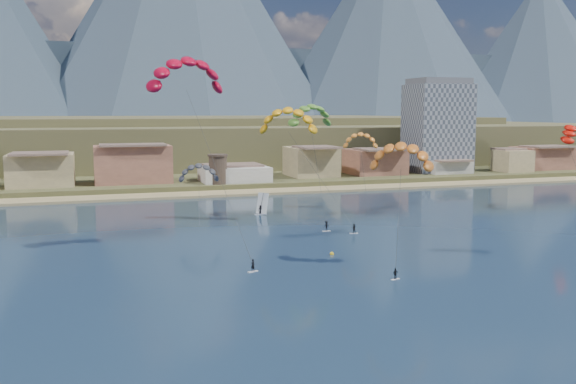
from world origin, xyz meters
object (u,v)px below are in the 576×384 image
(watchtower, at_px, (218,169))
(kitesurfer_orange, at_px, (401,152))
(kitesurfer_green, at_px, (311,113))
(buoy, at_px, (332,254))
(apartment_tower, at_px, (438,126))
(kitesurfer_red, at_px, (186,69))
(kitesurfer_yellow, at_px, (288,117))
(windsurfer, at_px, (261,208))

(watchtower, relative_size, kitesurfer_orange, 0.44)
(kitesurfer_green, bearing_deg, watchtower, 101.22)
(watchtower, distance_m, kitesurfer_green, 54.13)
(kitesurfer_green, relative_size, buoy, 40.01)
(apartment_tower, bearing_deg, kitesurfer_orange, -123.42)
(kitesurfer_red, bearing_deg, kitesurfer_orange, -32.27)
(watchtower, bearing_deg, apartment_tower, 9.93)
(kitesurfer_orange, relative_size, kitesurfer_green, 0.72)
(kitesurfer_red, xyz_separation_m, kitesurfer_orange, (28.43, -17.95, -12.41))
(kitesurfer_red, xyz_separation_m, kitesurfer_yellow, (23.72, 21.35, -7.59))
(kitesurfer_green, distance_m, buoy, 41.98)
(kitesurfer_orange, xyz_separation_m, kitesurfer_green, (1.71, 43.92, 5.59))
(kitesurfer_red, xyz_separation_m, windsurfer, (21.02, 32.85, -27.79))
(watchtower, relative_size, kitesurfer_yellow, 0.32)
(apartment_tower, height_order, kitesurfer_yellow, apartment_tower)
(kitesurfer_red, height_order, kitesurfer_yellow, kitesurfer_red)
(windsurfer, bearing_deg, kitesurfer_yellow, -76.80)
(kitesurfer_green, height_order, windsurfer, kitesurfer_green)
(apartment_tower, relative_size, kitesurfer_red, 0.94)
(apartment_tower, xyz_separation_m, kitesurfer_orange, (-71.65, -108.60, -0.91))
(apartment_tower, bearing_deg, windsurfer, -143.83)
(kitesurfer_orange, bearing_deg, windsurfer, 98.30)
(kitesurfer_green, distance_m, windsurfer, 23.88)
(apartment_tower, relative_size, kitesurfer_orange, 1.63)
(kitesurfer_green, bearing_deg, kitesurfer_red, -139.25)
(kitesurfer_yellow, height_order, buoy, kitesurfer_yellow)
(kitesurfer_orange, xyz_separation_m, windsurfer, (-7.41, 50.80, -15.38))
(buoy, bearing_deg, watchtower, 90.94)
(kitesurfer_red, bearing_deg, kitesurfer_yellow, 41.99)
(kitesurfer_red, height_order, kitesurfer_orange, kitesurfer_red)
(watchtower, xyz_separation_m, windsurfer, (0.94, -43.80, -4.84))
(watchtower, xyz_separation_m, kitesurfer_red, (-20.08, -76.65, 22.95))
(kitesurfer_green, xyz_separation_m, windsurfer, (-9.11, 6.87, -20.97))
(kitesurfer_red, distance_m, windsurfer, 47.89)
(kitesurfer_orange, height_order, buoy, kitesurfer_orange)
(kitesurfer_orange, xyz_separation_m, buoy, (-6.96, 9.48, -16.79))
(kitesurfer_yellow, xyz_separation_m, kitesurfer_orange, (4.71, -39.30, -4.82))
(watchtower, bearing_deg, windsurfer, -88.77)
(kitesurfer_yellow, bearing_deg, watchtower, 93.77)
(kitesurfer_orange, bearing_deg, apartment_tower, 56.58)
(kitesurfer_red, height_order, windsurfer, kitesurfer_red)
(kitesurfer_yellow, relative_size, windsurfer, 5.65)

